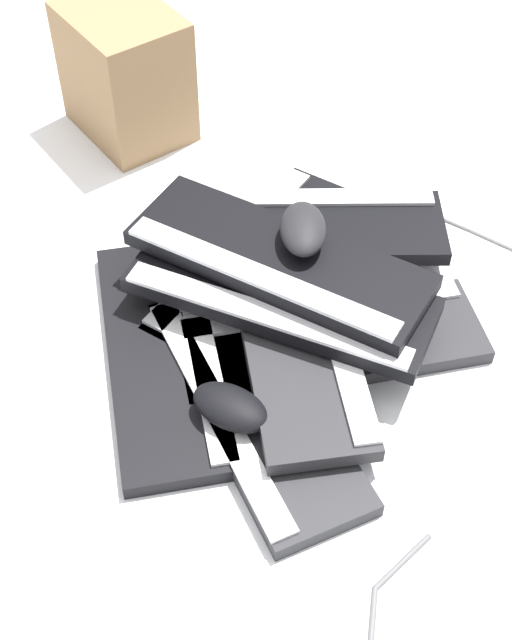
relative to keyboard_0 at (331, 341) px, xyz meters
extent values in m
plane|color=white|center=(-0.18, -0.03, -0.01)|extent=(3.20, 3.20, 0.00)
cube|color=#232326|center=(0.00, 0.00, 0.00)|extent=(0.45, 0.20, 0.02)
cube|color=silver|center=(0.01, 0.05, 0.01)|extent=(0.42, 0.09, 0.01)
cube|color=black|center=(-0.04, 0.18, 0.00)|extent=(0.44, 0.39, 0.02)
cube|color=#B2B5BA|center=(-0.08, 0.23, 0.01)|extent=(0.35, 0.29, 0.01)
cube|color=black|center=(-0.24, 0.06, 0.00)|extent=(0.21, 0.46, 0.02)
cube|color=silver|center=(-0.18, 0.05, 0.01)|extent=(0.09, 0.42, 0.01)
cube|color=#232326|center=(-0.14, -0.07, 0.00)|extent=(0.19, 0.45, 0.02)
cube|color=silver|center=(-0.19, -0.07, 0.01)|extent=(0.08, 0.42, 0.01)
cube|color=#232326|center=(-0.05, 0.01, 0.03)|extent=(0.23, 0.46, 0.02)
cube|color=silver|center=(0.00, 0.00, 0.04)|extent=(0.11, 0.42, 0.01)
cube|color=black|center=(-0.06, 0.06, 0.06)|extent=(0.43, 0.41, 0.02)
cube|color=silver|center=(-0.09, 0.02, 0.07)|extent=(0.33, 0.31, 0.01)
cube|color=black|center=(0.04, 0.21, 0.03)|extent=(0.46, 0.28, 0.02)
cube|color=#B2B5BA|center=(0.06, 0.26, 0.04)|extent=(0.41, 0.17, 0.01)
cube|color=black|center=(-0.05, 0.10, 0.09)|extent=(0.40, 0.43, 0.02)
cube|color=#B2B5BA|center=(-0.09, 0.06, 0.10)|extent=(0.30, 0.34, 0.01)
ellipsoid|color=black|center=(-0.01, 0.11, 0.13)|extent=(0.10, 0.13, 0.04)
ellipsoid|color=black|center=(-0.18, -0.09, 0.04)|extent=(0.12, 0.13, 0.04)
cylinder|color=#59595B|center=(-0.02, 0.28, -0.01)|extent=(0.09, 0.07, 0.01)
cylinder|color=#59595B|center=(0.07, 0.26, -0.01)|extent=(0.10, 0.02, 0.01)
cylinder|color=#59595B|center=(0.15, 0.27, -0.01)|extent=(0.07, 0.02, 0.01)
cylinder|color=#59595B|center=(0.21, 0.26, -0.01)|extent=(0.07, 0.04, 0.01)
cylinder|color=#59595B|center=(0.28, 0.20, -0.01)|extent=(0.07, 0.09, 0.01)
cylinder|color=#59595B|center=(0.34, 0.12, -0.01)|extent=(0.06, 0.08, 0.01)
sphere|color=#59595B|center=(-0.06, 0.31, -0.01)|extent=(0.01, 0.01, 0.01)
sphere|color=#59595B|center=(0.02, 0.25, -0.01)|extent=(0.01, 0.01, 0.01)
sphere|color=#59595B|center=(0.11, 0.27, -0.01)|extent=(0.01, 0.01, 0.01)
sphere|color=#59595B|center=(0.18, 0.28, -0.01)|extent=(0.01, 0.01, 0.01)
sphere|color=#59595B|center=(0.24, 0.25, -0.01)|extent=(0.01, 0.01, 0.01)
sphere|color=#59595B|center=(0.31, 0.16, -0.01)|extent=(0.01, 0.01, 0.01)
cylinder|color=#59595B|center=(-0.05, -0.34, -0.01)|extent=(0.09, 0.05, 0.01)
cylinder|color=#59595B|center=(-0.11, -0.41, -0.01)|extent=(0.05, 0.09, 0.01)
sphere|color=#59595B|center=(0.00, -0.32, -0.01)|extent=(0.01, 0.01, 0.01)
sphere|color=#59595B|center=(-0.09, -0.36, -0.01)|extent=(0.01, 0.01, 0.01)
cube|color=olive|center=(-0.15, 0.61, 0.10)|extent=(0.22, 0.25, 0.23)
camera|label=1|loc=(-0.37, -0.76, 0.98)|focal=50.00mm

